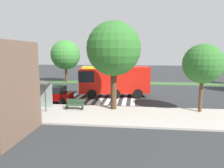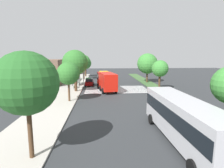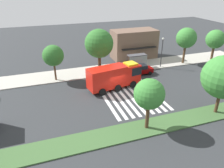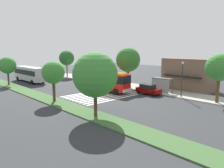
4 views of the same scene
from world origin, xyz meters
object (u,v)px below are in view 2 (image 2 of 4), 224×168
object	(u,v)px
parked_car_mid	(89,82)
sidewalk_tree_east	(83,62)
median_tree_center	(147,64)
sidewalk_tree_far_east	(85,63)
transit_bus	(183,117)
sidewalk_tree_center	(75,63)
median_tree_west	(160,69)
bench_near_shelter	(76,86)
fire_truck	(106,80)
sidewalk_tree_far_west	(26,83)
bus_stop_shelter	(78,77)
sidewalk_tree_west	(68,74)
street_lamp	(83,69)

from	to	relation	value
parked_car_mid	sidewalk_tree_east	size ratio (longest dim) A/B	0.62
sidewalk_tree_east	median_tree_center	size ratio (longest dim) A/B	0.96
sidewalk_tree_east	sidewalk_tree_far_east	size ratio (longest dim) A/B	1.14
transit_bus	sidewalk_tree_center	xyz separation A→B (m)	(20.97, 11.14, 3.43)
median_tree_west	parked_car_mid	bearing A→B (deg)	66.70
bench_near_shelter	median_tree_center	size ratio (longest dim) A/B	0.22
fire_truck	median_tree_west	world-z (taller)	median_tree_west
bench_near_shelter	median_tree_center	world-z (taller)	median_tree_center
sidewalk_tree_far_west	sidewalk_tree_center	xyz separation A→B (m)	(22.63, 0.00, 0.33)
parked_car_mid	sidewalk_tree_far_east	xyz separation A→B (m)	(17.55, 2.20, 3.42)
transit_bus	sidewalk_tree_far_west	size ratio (longest dim) A/B	1.62
sidewalk_tree_far_west	median_tree_center	xyz separation A→B (m)	(32.81, -16.49, -0.35)
transit_bus	sidewalk_tree_center	distance (m)	23.99
sidewalk_tree_far_east	median_tree_center	xyz separation A→B (m)	(-14.12, -16.49, 0.53)
bus_stop_shelter	sidewalk_tree_east	size ratio (longest dim) A/B	0.51
parked_car_mid	sidewalk_tree_far_west	xyz separation A→B (m)	(-29.38, 2.20, 4.31)
bus_stop_shelter	sidewalk_tree_center	bearing A→B (deg)	-175.99
bus_stop_shelter	sidewalk_tree_far_west	xyz separation A→B (m)	(-30.11, -0.52, 3.30)
parked_car_mid	sidewalk_tree_west	distance (m)	14.86
parked_car_mid	street_lamp	world-z (taller)	street_lamp
fire_truck	bus_stop_shelter	size ratio (longest dim) A/B	2.48
transit_bus	sidewalk_tree_far_west	xyz separation A→B (m)	(-1.66, 11.14, 3.10)
street_lamp	median_tree_west	xyz separation A→B (m)	(-11.28, -16.09, 0.83)
street_lamp	sidewalk_tree_center	xyz separation A→B (m)	(-11.88, 0.40, 2.06)
bus_stop_shelter	median_tree_west	distance (m)	18.51
fire_truck	street_lamp	xyz separation A→B (m)	(11.06, 5.44, 1.42)
sidewalk_tree_east	sidewalk_tree_far_east	distance (m)	7.12
sidewalk_tree_west	sidewalk_tree_center	distance (m)	7.65
transit_bus	street_lamp	world-z (taller)	street_lamp
sidewalk_tree_west	sidewalk_tree_east	distance (m)	24.79
bus_stop_shelter	sidewalk_tree_far_east	distance (m)	17.01
sidewalk_tree_far_east	parked_car_mid	bearing A→B (deg)	-172.85
transit_bus	sidewalk_tree_far_west	world-z (taller)	sidewalk_tree_far_west
sidewalk_tree_west	sidewalk_tree_center	size ratio (longest dim) A/B	0.75
median_tree_center	street_lamp	bearing A→B (deg)	83.96
bench_near_shelter	sidewalk_tree_far_west	distance (m)	26.51
sidewalk_tree_center	sidewalk_tree_east	bearing A→B (deg)	0.00
parked_car_mid	sidewalk_tree_far_west	bearing A→B (deg)	175.10
fire_truck	bench_near_shelter	size ratio (longest dim) A/B	5.41
parked_car_mid	street_lamp	distance (m)	6.02
sidewalk_tree_west	median_tree_west	world-z (taller)	median_tree_west
parked_car_mid	median_tree_west	world-z (taller)	median_tree_west
parked_car_mid	median_tree_center	world-z (taller)	median_tree_center
parked_car_mid	median_tree_center	xyz separation A→B (m)	(3.43, -14.29, 3.95)
transit_bus	median_tree_west	distance (m)	22.33
sidewalk_tree_far_east	bus_stop_shelter	bearing A→B (deg)	178.22
bus_stop_shelter	median_tree_center	bearing A→B (deg)	-80.97
sidewalk_tree_far_west	sidewalk_tree_east	bearing A→B (deg)	0.00
transit_bus	sidewalk_tree_east	bearing A→B (deg)	-164.84
fire_truck	median_tree_center	bearing A→B (deg)	-58.46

